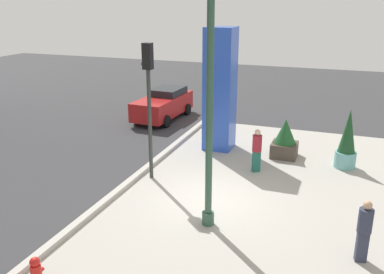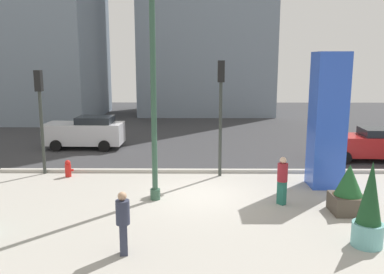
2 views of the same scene
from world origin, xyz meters
TOP-DOWN VIEW (x-y plane):
  - ground_plane at (0.00, 4.00)m, footprint 60.00×60.00m
  - plaza_pavement at (0.00, -2.00)m, footprint 18.00×10.00m
  - curb_strip at (0.00, 3.12)m, footprint 18.00×0.24m
  - lamp_post at (-1.62, -0.47)m, footprint 0.44×0.44m
  - art_pillar_blue at (5.01, 1.21)m, footprint 1.22×1.22m
  - potted_plant_mid_plaza at (4.51, -4.17)m, footprint 0.83×0.83m
  - potted_plant_by_pillar at (4.88, -1.72)m, footprint 1.06×1.06m
  - fire_hydrant at (-5.69, 2.42)m, footprint 0.36×0.26m
  - traffic_light_far_side at (0.91, 2.61)m, footprint 0.28×0.42m
  - car_intersection at (8.61, 5.53)m, footprint 4.50×2.14m
  - pedestrian_crossing at (-2.02, -4.71)m, footprint 0.42×0.42m
  - pedestrian_by_curb at (2.86, -0.95)m, footprint 0.51×0.51m

SIDE VIEW (x-z plane):
  - ground_plane at x=0.00m, z-range 0.00..0.00m
  - plaza_pavement at x=0.00m, z-range -0.01..0.01m
  - curb_strip at x=0.00m, z-range 0.00..0.16m
  - fire_hydrant at x=-5.69m, z-range -0.01..0.74m
  - potted_plant_by_pillar at x=4.88m, z-range -0.06..1.60m
  - car_intersection at x=8.61m, z-range 0.02..1.66m
  - pedestrian_crossing at x=-2.02m, z-range 0.10..1.81m
  - pedestrian_by_curb at x=2.86m, z-range 0.10..1.82m
  - potted_plant_mid_plaza at x=4.51m, z-range -0.13..2.26m
  - art_pillar_blue at x=5.01m, z-range 0.00..5.31m
  - traffic_light_far_side at x=0.91m, z-range 0.83..5.82m
  - lamp_post at x=-1.62m, z-range -0.09..7.19m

